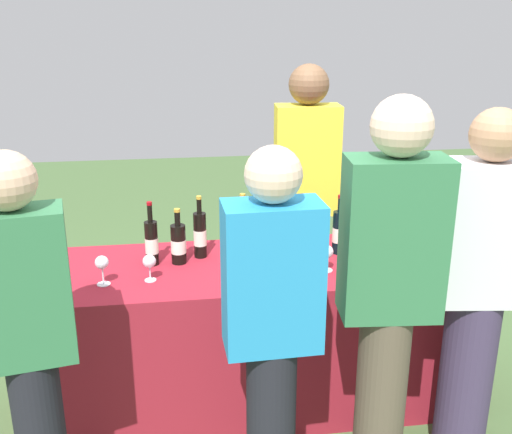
# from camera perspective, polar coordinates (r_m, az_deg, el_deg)

# --- Properties ---
(ground_plane) EXTENTS (12.00, 12.00, 0.00)m
(ground_plane) POSITION_cam_1_polar(r_m,az_deg,el_deg) (3.40, 0.00, -16.86)
(ground_plane) COLOR #476638
(tasting_table) EXTENTS (2.30, 0.74, 0.79)m
(tasting_table) POSITION_cam_1_polar(r_m,az_deg,el_deg) (3.19, 0.00, -11.06)
(tasting_table) COLOR maroon
(tasting_table) RESTS_ON ground_plane
(wine_bottle_0) EXTENTS (0.07, 0.07, 0.33)m
(wine_bottle_0) POSITION_cam_1_polar(r_m,az_deg,el_deg) (3.01, -10.07, -2.43)
(wine_bottle_0) COLOR black
(wine_bottle_0) RESTS_ON tasting_table
(wine_bottle_1) EXTENTS (0.08, 0.08, 0.29)m
(wine_bottle_1) POSITION_cam_1_polar(r_m,az_deg,el_deg) (3.01, -7.51, -2.55)
(wine_bottle_1) COLOR black
(wine_bottle_1) RESTS_ON tasting_table
(wine_bottle_2) EXTENTS (0.07, 0.07, 0.33)m
(wine_bottle_2) POSITION_cam_1_polar(r_m,az_deg,el_deg) (3.07, -5.44, -1.70)
(wine_bottle_2) COLOR black
(wine_bottle_2) RESTS_ON tasting_table
(wine_bottle_3) EXTENTS (0.07, 0.07, 0.32)m
(wine_bottle_3) POSITION_cam_1_polar(r_m,az_deg,el_deg) (3.13, -1.28, -1.34)
(wine_bottle_3) COLOR black
(wine_bottle_3) RESTS_ON tasting_table
(wine_bottle_4) EXTENTS (0.07, 0.07, 0.32)m
(wine_bottle_4) POSITION_cam_1_polar(r_m,az_deg,el_deg) (3.13, 0.61, -1.36)
(wine_bottle_4) COLOR black
(wine_bottle_4) RESTS_ON tasting_table
(wine_bottle_5) EXTENTS (0.07, 0.07, 0.33)m
(wine_bottle_5) POSITION_cam_1_polar(r_m,az_deg,el_deg) (3.11, 5.34, -1.45)
(wine_bottle_5) COLOR black
(wine_bottle_5) RESTS_ON tasting_table
(wine_bottle_6) EXTENTS (0.07, 0.07, 0.32)m
(wine_bottle_6) POSITION_cam_1_polar(r_m,az_deg,el_deg) (3.14, 8.04, -1.42)
(wine_bottle_6) COLOR black
(wine_bottle_6) RESTS_ON tasting_table
(wine_bottle_7) EXTENTS (0.07, 0.07, 0.32)m
(wine_bottle_7) POSITION_cam_1_polar(r_m,az_deg,el_deg) (3.25, 13.21, -0.99)
(wine_bottle_7) COLOR black
(wine_bottle_7) RESTS_ON tasting_table
(wine_glass_0) EXTENTS (0.06, 0.06, 0.14)m
(wine_glass_0) POSITION_cam_1_polar(r_m,az_deg,el_deg) (2.83, -14.68, -4.40)
(wine_glass_0) COLOR silver
(wine_glass_0) RESTS_ON tasting_table
(wine_glass_1) EXTENTS (0.06, 0.06, 0.13)m
(wine_glass_1) POSITION_cam_1_polar(r_m,az_deg,el_deg) (2.83, -10.27, -4.34)
(wine_glass_1) COLOR silver
(wine_glass_1) RESTS_ON tasting_table
(wine_glass_2) EXTENTS (0.07, 0.07, 0.13)m
(wine_glass_2) POSITION_cam_1_polar(r_m,az_deg,el_deg) (2.92, 1.18, -3.27)
(wine_glass_2) COLOR silver
(wine_glass_2) RESTS_ON tasting_table
(wine_glass_3) EXTENTS (0.07, 0.07, 0.13)m
(wine_glass_3) POSITION_cam_1_polar(r_m,az_deg,el_deg) (2.92, 6.84, -3.48)
(wine_glass_3) COLOR silver
(wine_glass_3) RESTS_ON tasting_table
(wine_glass_4) EXTENTS (0.06, 0.06, 0.14)m
(wine_glass_4) POSITION_cam_1_polar(r_m,az_deg,el_deg) (2.89, 8.66, -3.56)
(wine_glass_4) COLOR silver
(wine_glass_4) RESTS_ON tasting_table
(server_pouring) EXTENTS (0.39, 0.23, 1.74)m
(server_pouring) POSITION_cam_1_polar(r_m,az_deg,el_deg) (3.58, 4.84, 2.06)
(server_pouring) COLOR brown
(server_pouring) RESTS_ON ground_plane
(guest_0) EXTENTS (0.37, 0.25, 1.56)m
(guest_0) POSITION_cam_1_polar(r_m,az_deg,el_deg) (2.37, -21.23, -10.84)
(guest_0) COLOR black
(guest_0) RESTS_ON ground_plane
(guest_1) EXTENTS (0.37, 0.21, 1.56)m
(guest_1) POSITION_cam_1_polar(r_m,az_deg,el_deg) (2.30, 1.55, -10.62)
(guest_1) COLOR black
(guest_1) RESTS_ON ground_plane
(guest_2) EXTENTS (0.40, 0.25, 1.72)m
(guest_2) POSITION_cam_1_polar(r_m,az_deg,el_deg) (2.41, 12.72, -7.10)
(guest_2) COLOR brown
(guest_2) RESTS_ON ground_plane
(guest_3) EXTENTS (0.46, 0.29, 1.65)m
(guest_3) POSITION_cam_1_polar(r_m,az_deg,el_deg) (2.75, 20.65, -6.08)
(guest_3) COLOR #3F3351
(guest_3) RESTS_ON ground_plane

